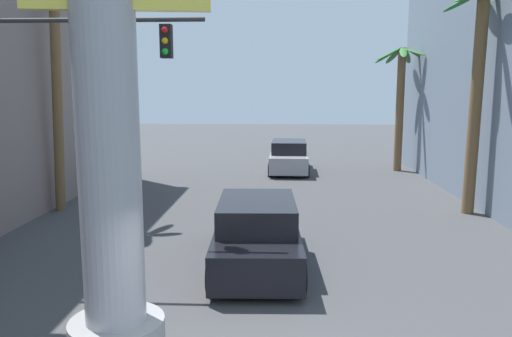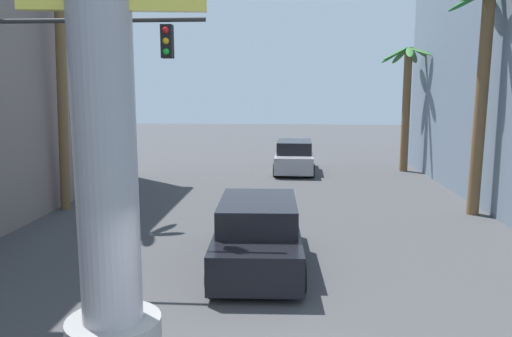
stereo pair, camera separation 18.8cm
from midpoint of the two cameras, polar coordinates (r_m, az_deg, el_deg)
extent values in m
plane|color=#424244|center=(15.97, 1.67, -5.87)|extent=(89.64, 89.64, 0.00)
cylinder|color=#9E9EA3|center=(7.32, -16.52, 10.86)|extent=(0.88, 0.88, 8.76)
cylinder|color=#333333|center=(11.76, -19.28, 15.67)|extent=(5.55, 0.10, 0.10)
cube|color=black|center=(11.11, -9.62, 14.12)|extent=(0.24, 0.24, 0.70)
sphere|color=red|center=(11.01, -9.82, 15.31)|extent=(0.14, 0.14, 0.14)
sphere|color=yellow|center=(10.99, -9.78, 14.17)|extent=(0.14, 0.14, 0.14)
sphere|color=green|center=(10.97, -9.75, 13.03)|extent=(0.14, 0.14, 0.14)
cylinder|color=black|center=(13.62, -3.04, -7.11)|extent=(0.25, 0.65, 0.64)
cylinder|color=black|center=(13.59, 4.68, -7.16)|extent=(0.25, 0.65, 0.64)
cylinder|color=black|center=(10.46, -4.58, -12.19)|extent=(0.25, 0.65, 0.64)
cylinder|color=black|center=(10.43, 5.62, -12.28)|extent=(0.25, 0.65, 0.64)
cube|color=black|center=(11.90, 0.69, -8.28)|extent=(2.10, 4.85, 0.80)
cube|color=black|center=(11.72, 0.69, -5.01)|extent=(1.86, 2.70, 0.60)
cylinder|color=black|center=(26.95, 2.78, 0.92)|extent=(0.23, 0.64, 0.64)
cylinder|color=black|center=(26.94, 6.48, 0.87)|extent=(0.23, 0.64, 0.64)
cylinder|color=black|center=(23.74, 2.46, -0.17)|extent=(0.23, 0.64, 0.64)
cylinder|color=black|center=(23.72, 6.66, -0.23)|extent=(0.23, 0.64, 0.64)
cube|color=#99999E|center=(25.29, 4.60, 0.92)|extent=(1.92, 4.68, 0.80)
cube|color=black|center=(25.20, 4.62, 2.50)|extent=(1.73, 2.59, 0.60)
cylinder|color=brown|center=(26.23, 16.96, 6.25)|extent=(0.40, 0.40, 6.04)
ellipsoid|color=#30682D|center=(26.50, 18.81, 12.22)|extent=(1.38, 0.47, 0.84)
ellipsoid|color=#2F5F2D|center=(26.98, 17.66, 12.23)|extent=(0.96, 1.37, 0.81)
ellipsoid|color=#326B2D|center=(26.88, 16.34, 12.29)|extent=(0.83, 1.39, 0.83)
ellipsoid|color=#1F762D|center=(26.52, 15.69, 12.37)|extent=(1.34, 1.02, 0.83)
ellipsoid|color=#285F2D|center=(25.87, 15.85, 12.53)|extent=(1.43, 0.82, 0.74)
ellipsoid|color=#316A2D|center=(25.53, 17.36, 12.58)|extent=(0.59, 1.47, 0.65)
ellipsoid|color=#30642D|center=(25.75, 18.46, 12.57)|extent=(1.08, 1.42, 0.54)
cylinder|color=brown|center=(17.78, 24.57, 6.32)|extent=(0.45, 0.40, 7.04)
ellipsoid|color=#1F602D|center=(18.63, 25.44, 16.84)|extent=(0.86, 1.24, 0.53)
ellipsoid|color=#22782D|center=(18.14, 23.23, 17.12)|extent=(1.20, 0.92, 0.62)
cylinder|color=brown|center=(17.92, -21.05, 9.83)|extent=(0.67, 0.48, 9.09)
cylinder|color=black|center=(21.08, -15.31, -1.38)|extent=(0.14, 0.14, 0.84)
cylinder|color=black|center=(20.90, -15.08, -1.45)|extent=(0.14, 0.14, 0.84)
cylinder|color=#B22626|center=(20.88, -15.28, 0.49)|extent=(0.48, 0.48, 0.57)
sphere|color=tan|center=(20.82, -15.32, 1.57)|extent=(0.22, 0.22, 0.22)
camera|label=1|loc=(0.09, -89.48, 0.08)|focal=35.00mm
camera|label=2|loc=(0.09, 90.52, -0.08)|focal=35.00mm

